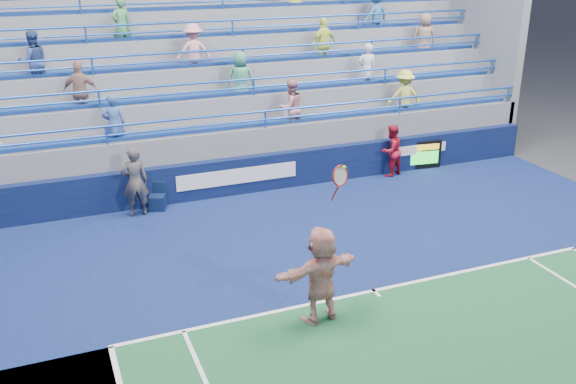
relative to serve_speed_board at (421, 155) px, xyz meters
name	(u,v)px	position (x,y,z in m)	size (l,w,h in m)	color
ground	(374,291)	(-5.23, -6.39, -0.47)	(120.00, 120.00, 0.00)	#333538
sponsor_wall	(269,172)	(-5.23, 0.11, 0.08)	(18.00, 0.32, 1.10)	#0A1037
bleacher_stand	(230,110)	(-5.23, 3.87, 1.07)	(18.00, 5.60, 6.13)	slate
serve_speed_board	(421,155)	(0.00, 0.00, 0.00)	(1.36, 0.29, 0.94)	black
judge_chair	(157,201)	(-8.63, -0.24, -0.23)	(0.55, 0.56, 0.76)	#0B1A39
tennis_player	(321,274)	(-6.73, -6.94, 0.52)	(1.90, 0.88, 3.16)	white
line_judge	(135,182)	(-9.20, -0.43, 0.50)	(0.71, 0.46, 1.94)	#121B33
ball_girl	(391,151)	(-1.25, -0.18, 0.35)	(0.80, 0.62, 1.65)	#A71326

